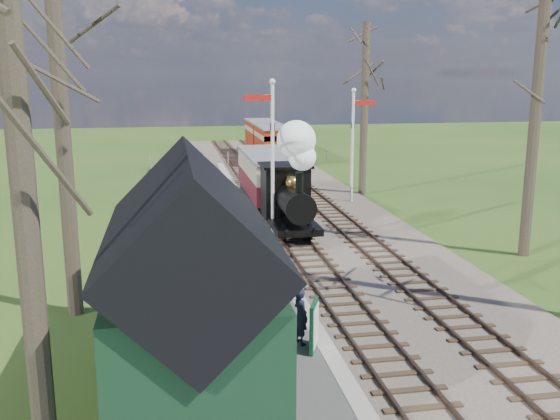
{
  "coord_description": "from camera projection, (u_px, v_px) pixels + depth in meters",
  "views": [
    {
      "loc": [
        -4.61,
        -7.73,
        6.41
      ],
      "look_at": [
        -0.79,
        13.82,
        1.6
      ],
      "focal_mm": 40.0,
      "sensor_mm": 36.0,
      "label": 1
    }
  ],
  "objects": [
    {
      "name": "coping_strip",
      "position": [
        268.0,
        249.0,
        22.83
      ],
      "size": [
        0.4,
        44.0,
        0.21
      ],
      "primitive_type": "cube",
      "color": "#B2AD9E",
      "rests_on": "ground"
    },
    {
      "name": "platform",
      "position": [
        205.0,
        252.0,
        22.44
      ],
      "size": [
        5.0,
        44.0,
        0.2
      ],
      "primitive_type": "cube",
      "color": "#474442",
      "rests_on": "ground"
    },
    {
      "name": "distant_hills",
      "position": [
        225.0,
        265.0,
        75.23
      ],
      "size": [
        114.4,
        48.0,
        22.02
      ],
      "color": "#385B23",
      "rests_on": "ground"
    },
    {
      "name": "bare_trees",
      "position": [
        373.0,
        115.0,
        18.42
      ],
      "size": [
        15.51,
        22.39,
        12.0
      ],
      "color": "#382D23",
      "rests_on": "ground"
    },
    {
      "name": "coach",
      "position": [
        267.0,
        176.0,
        30.3
      ],
      "size": [
        2.13,
        7.3,
        2.24
      ],
      "color": "black",
      "rests_on": "ground"
    },
    {
      "name": "locomotive",
      "position": [
        291.0,
        186.0,
        24.35
      ],
      "size": [
        1.83,
        4.26,
        4.57
      ],
      "color": "black",
      "rests_on": "ground"
    },
    {
      "name": "person",
      "position": [
        301.0,
        316.0,
        14.51
      ],
      "size": [
        0.47,
        0.57,
        1.35
      ],
      "primitive_type": "imported",
      "rotation": [
        0.0,
        0.0,
        1.9
      ],
      "color": "black",
      "rests_on": "platform"
    },
    {
      "name": "semaphore_near",
      "position": [
        271.0,
        147.0,
        24.07
      ],
      "size": [
        1.22,
        0.24,
        6.22
      ],
      "color": "silver",
      "rests_on": "ground"
    },
    {
      "name": "red_carriage_b",
      "position": [
        261.0,
        136.0,
        49.6
      ],
      "size": [
        2.11,
        5.22,
        2.22
      ],
      "color": "black",
      "rests_on": "ground"
    },
    {
      "name": "ballast_bed",
      "position": [
        293.0,
        204.0,
        30.96
      ],
      "size": [
        8.0,
        60.0,
        0.1
      ],
      "primitive_type": "cube",
      "color": "brown",
      "rests_on": "ground"
    },
    {
      "name": "track_near",
      "position": [
        267.0,
        204.0,
        30.73
      ],
      "size": [
        1.6,
        60.0,
        0.15
      ],
      "color": "brown",
      "rests_on": "ground"
    },
    {
      "name": "station_shed",
      "position": [
        191.0,
        289.0,
        12.22
      ],
      "size": [
        3.25,
        6.3,
        4.78
      ],
      "color": "black",
      "rests_on": "platform"
    },
    {
      "name": "fence_line",
      "position": [
        241.0,
        158.0,
        44.15
      ],
      "size": [
        12.6,
        0.08,
        1.0
      ],
      "color": "slate",
      "rests_on": "ground"
    },
    {
      "name": "sign_board",
      "position": [
        314.0,
        326.0,
        14.2
      ],
      "size": [
        0.37,
        0.76,
        1.15
      ],
      "color": "#0E4424",
      "rests_on": "platform"
    },
    {
      "name": "bench",
      "position": [
        235.0,
        322.0,
        15.02
      ],
      "size": [
        0.42,
        1.28,
        0.73
      ],
      "color": "#412817",
      "rests_on": "platform"
    },
    {
      "name": "track_far",
      "position": [
        318.0,
        202.0,
        31.17
      ],
      "size": [
        1.6,
        60.0,
        0.15
      ],
      "color": "brown",
      "rests_on": "ground"
    },
    {
      "name": "semaphore_far",
      "position": [
        354.0,
        137.0,
        30.78
      ],
      "size": [
        1.22,
        0.24,
        5.72
      ],
      "color": "silver",
      "rests_on": "ground"
    },
    {
      "name": "red_carriage_a",
      "position": [
        273.0,
        143.0,
        44.31
      ],
      "size": [
        2.11,
        5.22,
        2.22
      ],
      "color": "black",
      "rests_on": "ground"
    }
  ]
}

